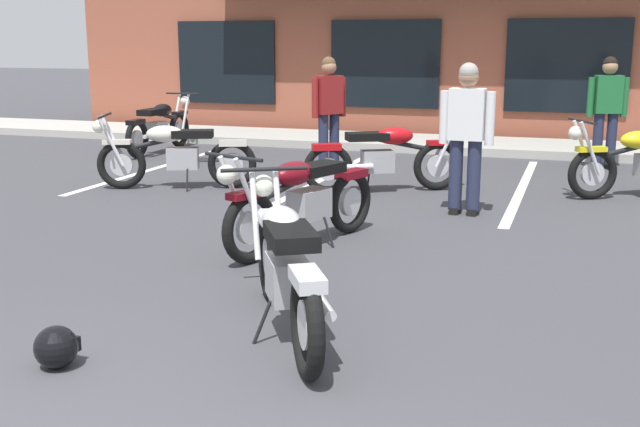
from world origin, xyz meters
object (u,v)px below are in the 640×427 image
Objects in this scene: helmet_on_pavement at (56,347)px; motorcycle_blue_standard at (385,156)px; motorcycle_foreground_classic at (285,265)px; motorcycle_red_sportbike at (302,199)px; person_in_shorts_foreground at (329,106)px; motorcycle_black_cruiser at (175,154)px; person_near_building at (467,130)px; motorcycle_silver_naked at (160,126)px; person_in_black_shirt at (607,106)px.

motorcycle_blue_standard is at bearing 85.11° from helmet_on_pavement.
motorcycle_foreground_classic is 5.03m from motorcycle_blue_standard.
person_in_shorts_foreground reaches higher than motorcycle_red_sportbike.
motorcycle_red_sportbike is 1.00× the size of motorcycle_black_cruiser.
motorcycle_red_sportbike is at bearing -122.80° from person_near_building.
person_in_black_shirt reaches higher than motorcycle_silver_naked.
person_in_black_shirt is at bearing 74.91° from motorcycle_foreground_classic.
motorcycle_red_sportbike is 1.20× the size of person_near_building.
motorcycle_silver_naked is 7.31m from person_in_black_shirt.
motorcycle_red_sportbike and motorcycle_black_cruiser have the same top height.
motorcycle_foreground_classic is at bearing -83.58° from motorcycle_blue_standard.
motorcycle_silver_naked is 3.49m from person_in_shorts_foreground.
motorcycle_foreground_classic is at bearing -54.79° from motorcycle_silver_naked.
person_near_building reaches higher than motorcycle_silver_naked.
motorcycle_foreground_classic is 0.93× the size of motorcycle_red_sportbike.
motorcycle_silver_naked is 5.12m from motorcycle_blue_standard.
helmet_on_pavement is (2.15, -5.35, -0.33)m from motorcycle_black_cruiser.
person_in_shorts_foreground is 3.43m from person_near_building.
motorcycle_foreground_classic and motorcycle_red_sportbike have the same top height.
person_near_building is at bearing 71.45° from helmet_on_pavement.
motorcycle_black_cruiser is (-2.59, 2.28, 0.00)m from motorcycle_red_sportbike.
person_in_black_shirt is (5.35, 3.51, 0.49)m from motorcycle_black_cruiser.
motorcycle_black_cruiser is at bearing 126.52° from motorcycle_foreground_classic.
motorcycle_red_sportbike is 3.12m from helmet_on_pavement.
motorcycle_foreground_classic is 0.93× the size of motorcycle_black_cruiser.
motorcycle_blue_standard is 6.02m from helmet_on_pavement.
helmet_on_pavement is (-0.51, -5.99, -0.33)m from motorcycle_blue_standard.
motorcycle_black_cruiser is at bearing 111.92° from helmet_on_pavement.
person_in_black_shirt reaches higher than helmet_on_pavement.
person_in_black_shirt reaches higher than motorcycle_red_sportbike.
motorcycle_foreground_classic is at bearing -74.49° from person_in_shorts_foreground.
motorcycle_red_sportbike is at bearing 81.83° from helmet_on_pavement.
person_near_building reaches higher than motorcycle_foreground_classic.
motorcycle_red_sportbike is (-0.64, 2.08, 0.00)m from motorcycle_foreground_classic.
motorcycle_red_sportbike is at bearing 107.00° from motorcycle_foreground_classic.
person_near_building is at bearing -41.40° from motorcycle_blue_standard.
person_in_black_shirt reaches higher than motorcycle_black_cruiser.
motorcycle_blue_standard is (2.66, 0.65, 0.00)m from motorcycle_black_cruiser.
motorcycle_silver_naked is at bearing -175.46° from person_in_black_shirt.
motorcycle_foreground_classic is 1.12× the size of person_near_building.
person_in_shorts_foreground is at bearing 105.51° from motorcycle_foreground_classic.
motorcycle_black_cruiser and motorcycle_silver_naked have the same top height.
person_in_black_shirt is (2.12, 7.87, 0.49)m from motorcycle_foreground_classic.
motorcycle_foreground_classic and motorcycle_black_cruiser have the same top height.
motorcycle_blue_standard is 1.96m from person_in_shorts_foreground.
motorcycle_foreground_classic is 1.50m from helmet_on_pavement.
motorcycle_foreground_classic is 8.92m from motorcycle_silver_naked.
person_near_building is 6.44× the size of helmet_on_pavement.
helmet_on_pavement is (0.72, -7.44, -0.82)m from person_in_shorts_foreground.
motorcycle_red_sportbike is 4.55m from person_in_shorts_foreground.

